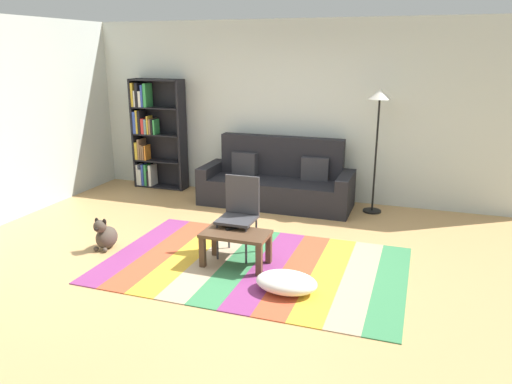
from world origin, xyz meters
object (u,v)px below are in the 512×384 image
at_px(coffee_table, 236,239).
at_px(pouf, 286,282).
at_px(tv_remote, 232,228).
at_px(folding_chair, 240,209).
at_px(dog, 105,236).
at_px(couch, 277,183).
at_px(bookshelf, 153,134).
at_px(standing_lamp, 379,110).

xyz_separation_m(coffee_table, pouf, (0.68, -0.41, -0.20)).
relative_size(coffee_table, tv_remote, 4.79).
bearing_deg(folding_chair, dog, -118.92).
bearing_deg(pouf, folding_chair, 135.88).
bearing_deg(couch, bookshelf, 172.83).
bearing_deg(couch, coffee_table, -84.50).
bearing_deg(coffee_table, pouf, -31.28).
xyz_separation_m(standing_lamp, folding_chair, (-1.27, -2.03, -0.93)).
distance_m(pouf, tv_remote, 0.95).
distance_m(bookshelf, standing_lamp, 3.71).
xyz_separation_m(couch, bookshelf, (-2.25, 0.28, 0.57)).
height_order(bookshelf, folding_chair, bookshelf).
height_order(pouf, folding_chair, folding_chair).
relative_size(coffee_table, standing_lamp, 0.41).
xyz_separation_m(couch, folding_chair, (0.14, -1.94, 0.20)).
distance_m(standing_lamp, folding_chair, 2.57).
height_order(coffee_table, tv_remote, tv_remote).
bearing_deg(bookshelf, coffee_table, -45.83).
height_order(couch, dog, couch).
relative_size(bookshelf, folding_chair, 2.01).
relative_size(couch, tv_remote, 15.07).
bearing_deg(dog, pouf, -8.77).
xyz_separation_m(pouf, tv_remote, (-0.76, 0.49, 0.29)).
xyz_separation_m(couch, pouf, (0.90, -2.67, -0.23)).
height_order(standing_lamp, tv_remote, standing_lamp).
height_order(bookshelf, dog, bookshelf).
xyz_separation_m(coffee_table, dog, (-1.62, -0.06, -0.15)).
xyz_separation_m(bookshelf, dog, (0.85, -2.60, -0.75)).
height_order(standing_lamp, folding_chair, standing_lamp).
height_order(coffee_table, standing_lamp, standing_lamp).
xyz_separation_m(pouf, standing_lamp, (0.51, 2.77, 1.36)).
relative_size(couch, standing_lamp, 1.29).
xyz_separation_m(bookshelf, pouf, (3.15, -2.96, -0.80)).
bearing_deg(standing_lamp, couch, -176.23).
bearing_deg(tv_remote, dog, -136.94).
height_order(bookshelf, pouf, bookshelf).
relative_size(pouf, folding_chair, 0.67).
distance_m(dog, tv_remote, 1.57).
height_order(coffee_table, pouf, coffee_table).
bearing_deg(folding_chair, couch, 141.33).
distance_m(couch, pouf, 2.83).
relative_size(coffee_table, folding_chair, 0.80).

